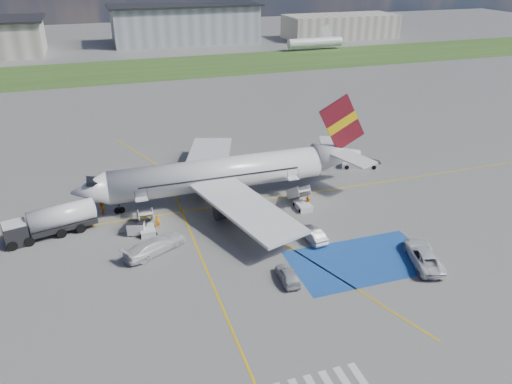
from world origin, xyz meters
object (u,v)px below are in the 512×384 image
fuel_tanker (51,224)px  van_white_b (155,243)px  belt_loader (360,165)px  car_silver_b (313,234)px  gpu_cart (136,229)px  van_white_a (424,253)px  car_silver_a (288,275)px  airliner (229,172)px

fuel_tanker → van_white_b: fuel_tanker is taller
belt_loader → car_silver_b: bearing=-113.2°
fuel_tanker → gpu_cart: (8.63, -2.86, -0.67)m
van_white_a → car_silver_b: bearing=-22.9°
car_silver_a → van_white_a: 13.96m
airliner → belt_loader: (20.26, 3.52, -2.98)m
airliner → fuel_tanker: bearing=-172.4°
airliner → belt_loader: bearing=9.8°
belt_loader → car_silver_a: (-19.95, -22.28, 0.25)m
gpu_cart → belt_loader: 33.69m
airliner → gpu_cart: 13.68m
fuel_tanker → car_silver_b: bearing=-34.1°
airliner → van_white_b: 14.72m
car_silver_a → van_white_b: (-11.00, 8.93, 0.38)m
belt_loader → van_white_a: van_white_a is taller
fuel_tanker → gpu_cart: bearing=-31.8°
van_white_a → van_white_b: bearing=-4.8°
car_silver_b → fuel_tanker: bearing=-25.5°
fuel_tanker → belt_loader: 41.54m
car_silver_a → van_white_b: 14.17m
fuel_tanker → van_white_b: size_ratio=1.82×
airliner → fuel_tanker: (-20.79, -2.78, -2.04)m
car_silver_a → van_white_b: size_ratio=0.73×
airliner → car_silver_a: bearing=-89.1°
van_white_a → belt_loader: bearing=-86.8°
gpu_cart → car_silver_a: bearing=-31.9°
fuel_tanker → car_silver_a: 26.48m
belt_loader → car_silver_b: (-14.68, -16.23, 0.28)m
car_silver_b → belt_loader: bearing=-137.0°
fuel_tanker → van_white_a: bearing=-39.8°
belt_loader → van_white_a: (-6.06, -23.60, 0.60)m
belt_loader → van_white_a: size_ratio=1.06×
car_silver_b → van_white_a: van_white_a is taller
car_silver_b → car_silver_a: bearing=44.1°
fuel_tanker → van_white_a: size_ratio=1.81×
airliner → belt_loader: size_ratio=6.46×
van_white_b → van_white_a: bearing=-141.0°
car_silver_a → van_white_a: bearing=177.8°
airliner → car_silver_b: (5.58, -12.72, -2.70)m
fuel_tanker → van_white_a: 39.04m
gpu_cart → car_silver_b: bearing=-7.2°
belt_loader → van_white_a: 24.37m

